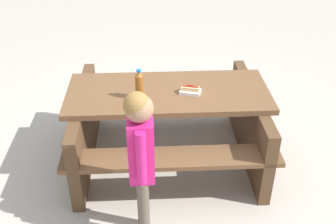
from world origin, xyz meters
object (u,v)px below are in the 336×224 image
object	(u,v)px
hotdog_tray	(190,90)
child_in_coat	(141,150)
picnic_table	(168,119)
soda_bottle	(139,85)

from	to	relation	value
hotdog_tray	child_in_coat	distance (m)	0.97
hotdog_tray	picnic_table	bearing A→B (deg)	173.33
hotdog_tray	child_in_coat	bearing A→B (deg)	-106.18
picnic_table	hotdog_tray	xyz separation A→B (m)	(0.20, -0.02, 0.34)
hotdog_tray	soda_bottle	bearing A→B (deg)	-162.20
picnic_table	child_in_coat	xyz separation A→B (m)	(-0.07, -0.96, 0.36)
hotdog_tray	child_in_coat	size ratio (longest dim) A/B	0.15
picnic_table	child_in_coat	size ratio (longest dim) A/B	1.60
child_in_coat	soda_bottle	bearing A→B (deg)	100.94
soda_bottle	hotdog_tray	xyz separation A→B (m)	(0.42, 0.14, -0.10)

